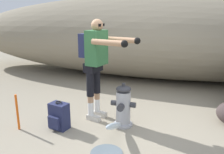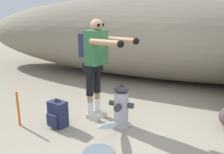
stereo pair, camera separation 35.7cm
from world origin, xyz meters
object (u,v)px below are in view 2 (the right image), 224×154
object	(u,v)px
utility_worker	(96,57)
spare_backpack	(58,114)
fire_hydrant	(121,107)
survey_stake	(18,109)

from	to	relation	value
utility_worker	spare_backpack	xyz separation A→B (m)	(-0.46, -0.55, -0.90)
fire_hydrant	utility_worker	size ratio (longest dim) A/B	0.43
utility_worker	spare_backpack	bearing A→B (deg)	-116.66
utility_worker	survey_stake	size ratio (longest dim) A/B	2.93
fire_hydrant	survey_stake	world-z (taller)	fire_hydrant
spare_backpack	utility_worker	bearing A→B (deg)	152.13
fire_hydrant	utility_worker	distance (m)	0.94
survey_stake	fire_hydrant	bearing A→B (deg)	22.08
utility_worker	survey_stake	xyz separation A→B (m)	(-1.08, -0.77, -0.82)
spare_backpack	fire_hydrant	bearing A→B (deg)	125.54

